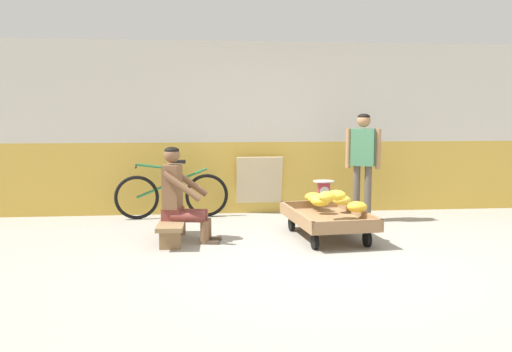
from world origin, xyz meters
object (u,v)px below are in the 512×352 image
at_px(vendor_seated, 180,195).
at_px(weighing_scale, 324,191).
at_px(low_bench, 173,225).
at_px(plastic_crate, 323,212).
at_px(customer_adult, 363,155).
at_px(sign_board, 259,185).
at_px(banana_cart, 327,219).
at_px(bicycle_near_left, 172,194).

height_order(vendor_seated, weighing_scale, vendor_seated).
bearing_deg(vendor_seated, low_bench, 169.04).
distance_m(plastic_crate, weighing_scale, 0.30).
xyz_separation_m(weighing_scale, customer_adult, (0.56, -0.00, 0.50)).
bearing_deg(weighing_scale, sign_board, 136.54).
distance_m(banana_cart, sign_board, 1.90).
xyz_separation_m(banana_cart, low_bench, (-1.88, 0.03, -0.04)).
xyz_separation_m(plastic_crate, customer_adult, (0.56, -0.00, 0.80)).
xyz_separation_m(vendor_seated, plastic_crate, (1.97, 0.98, -0.42)).
height_order(low_bench, bicycle_near_left, bicycle_near_left).
height_order(low_bench, plastic_crate, plastic_crate).
relative_size(low_bench, customer_adult, 0.73).
distance_m(weighing_scale, customer_adult, 0.75).
relative_size(bicycle_near_left, customer_adult, 1.08).
distance_m(low_bench, weighing_scale, 2.29).
bearing_deg(sign_board, customer_adult, -29.61).
bearing_deg(customer_adult, vendor_seated, -158.89).
xyz_separation_m(weighing_scale, sign_board, (-0.83, 0.78, -0.01)).
height_order(vendor_seated, sign_board, vendor_seated).
bearing_deg(bicycle_near_left, vendor_seated, -83.58).
bearing_deg(low_bench, plastic_crate, 25.07).
height_order(bicycle_near_left, sign_board, sign_board).
xyz_separation_m(plastic_crate, weighing_scale, (0.00, -0.00, 0.30)).
relative_size(banana_cart, customer_adult, 0.99).
relative_size(banana_cart, low_bench, 1.36).
height_order(weighing_scale, sign_board, sign_board).
height_order(vendor_seated, bicycle_near_left, vendor_seated).
bearing_deg(plastic_crate, customer_adult, -0.38).
bearing_deg(weighing_scale, customer_adult, -0.26).
distance_m(banana_cart, customer_adult, 1.43).
xyz_separation_m(vendor_seated, weighing_scale, (1.97, 0.98, -0.11)).
height_order(banana_cart, plastic_crate, banana_cart).
relative_size(banana_cart, vendor_seated, 1.33).
bearing_deg(customer_adult, low_bench, -159.85).
bearing_deg(banana_cart, plastic_crate, 79.69).
distance_m(banana_cart, vendor_seated, 1.82).
height_order(vendor_seated, plastic_crate, vendor_seated).
bearing_deg(low_bench, customer_adult, 20.15).
relative_size(vendor_seated, customer_adult, 0.75).
xyz_separation_m(banana_cart, vendor_seated, (-1.79, 0.01, 0.33)).
distance_m(banana_cart, weighing_scale, 1.03).
bearing_deg(customer_adult, plastic_crate, 179.62).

